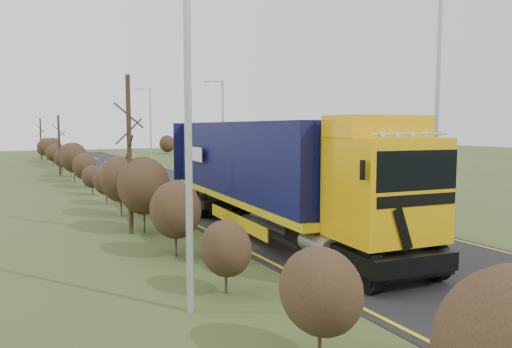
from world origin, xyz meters
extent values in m
plane|color=#33471E|center=(0.00, 0.00, 0.00)|extent=(160.00, 160.00, 0.00)
cube|color=black|center=(0.00, 10.00, 0.01)|extent=(8.00, 120.00, 0.02)
cube|color=#2E2B29|center=(6.50, 20.00, 0.01)|extent=(6.00, 18.00, 0.02)
cube|color=gold|center=(-3.70, 10.00, 0.03)|extent=(0.12, 116.00, 0.01)
cube|color=gold|center=(3.70, 10.00, 0.03)|extent=(0.12, 116.00, 0.01)
cube|color=silver|center=(0.00, -4.00, 0.03)|extent=(0.12, 3.00, 0.01)
cube|color=silver|center=(0.00, 4.00, 0.03)|extent=(0.12, 3.00, 0.01)
cube|color=silver|center=(0.00, 12.00, 0.03)|extent=(0.12, 3.00, 0.01)
cube|color=silver|center=(0.00, 20.00, 0.03)|extent=(0.12, 3.00, 0.01)
cube|color=silver|center=(0.00, 28.00, 0.03)|extent=(0.12, 3.00, 0.01)
cube|color=silver|center=(0.00, 36.00, 0.03)|extent=(0.12, 3.00, 0.01)
cube|color=silver|center=(0.00, 44.00, 0.03)|extent=(0.12, 3.00, 0.01)
cube|color=silver|center=(0.00, 52.00, 0.03)|extent=(0.12, 3.00, 0.01)
cube|color=silver|center=(0.00, 60.00, 0.03)|extent=(0.12, 3.00, 0.01)
ellipsoid|color=black|center=(-5.97, -8.00, 1.26)|extent=(1.34, 1.74, 1.54)
ellipsoid|color=black|center=(-6.02, -4.00, 1.14)|extent=(1.21, 1.57, 1.39)
ellipsoid|color=black|center=(-6.00, 0.00, 1.49)|extent=(1.58, 2.06, 1.82)
ellipsoid|color=black|center=(-5.98, 4.00, 1.84)|extent=(1.96, 2.55, 2.25)
ellipsoid|color=black|center=(-6.03, 8.00, 1.72)|extent=(1.83, 2.38, 2.10)
ellipsoid|color=black|center=(-5.95, 12.00, 1.28)|extent=(1.37, 1.78, 1.57)
ellipsoid|color=black|center=(-6.06, 16.00, 1.13)|extent=(1.20, 1.56, 1.38)
ellipsoid|color=black|center=(-5.92, 20.00, 1.46)|extent=(1.55, 2.02, 1.78)
ellipsoid|color=black|center=(-6.09, 24.00, 1.83)|extent=(1.95, 2.53, 2.24)
ellipsoid|color=black|center=(-5.90, 28.00, 1.74)|extent=(1.85, 2.41, 2.13)
ellipsoid|color=black|center=(-6.12, 32.00, 1.31)|extent=(1.40, 1.81, 1.61)
ellipsoid|color=black|center=(-5.87, 36.00, 1.12)|extent=(1.19, 1.55, 1.37)
ellipsoid|color=black|center=(-6.14, 40.00, 1.43)|extent=(1.52, 1.97, 1.75)
ellipsoid|color=black|center=(-5.84, 44.00, 1.81)|extent=(1.93, 2.51, 2.22)
ellipsoid|color=black|center=(-6.17, 48.00, 1.76)|extent=(1.88, 2.44, 2.16)
ellipsoid|color=black|center=(-5.82, 52.00, 1.34)|extent=(1.43, 1.85, 1.64)
ellipsoid|color=black|center=(-6.19, 56.00, 1.12)|extent=(1.19, 1.55, 1.37)
ellipsoid|color=black|center=(-5.80, 60.00, 1.40)|extent=(1.49, 1.93, 1.71)
cylinder|color=#332719|center=(-6.50, 4.00, 3.03)|extent=(0.18, 0.18, 6.05)
cylinder|color=#332719|center=(-6.50, 30.00, 2.53)|extent=(0.18, 0.18, 5.06)
cylinder|color=#332719|center=(-6.50, 52.00, 2.57)|extent=(0.18, 0.18, 5.15)
cube|color=black|center=(-1.75, -3.90, 0.73)|extent=(2.85, 4.98, 0.47)
cube|color=#D9A009|center=(-1.75, -4.84, 2.46)|extent=(2.77, 2.48, 2.72)
cube|color=black|center=(-1.75, -5.94, 0.58)|extent=(2.62, 0.31, 0.58)
cube|color=black|center=(-2.19, -6.00, 1.62)|extent=(0.63, 0.06, 1.13)
cube|color=black|center=(-1.32, -6.00, 1.62)|extent=(0.63, 0.06, 1.13)
cube|color=black|center=(-1.75, -5.97, 3.03)|extent=(2.46, 0.23, 0.99)
cube|color=black|center=(-1.75, -6.00, 2.30)|extent=(2.40, 0.20, 0.29)
cube|color=#D9A009|center=(-1.75, -4.47, 4.11)|extent=(2.71, 1.65, 0.59)
cylinder|color=silver|center=(-1.75, -5.73, 3.92)|extent=(2.30, 0.22, 0.06)
cube|color=black|center=(-3.25, -5.73, 3.09)|extent=(0.09, 0.13, 0.47)
cube|color=black|center=(-0.26, -5.73, 3.09)|extent=(0.09, 0.13, 0.47)
cylinder|color=gray|center=(-2.96, -3.48, 0.78)|extent=(0.68, 1.40, 0.59)
cylinder|color=gray|center=(-0.55, -3.48, 0.78)|extent=(0.68, 1.40, 0.59)
cube|color=yellow|center=(-1.75, 2.90, 1.29)|extent=(3.54, 13.34, 0.25)
cube|color=black|center=(-1.75, 2.90, 2.85)|extent=(3.49, 12.92, 2.88)
cube|color=#101045|center=(-1.75, 9.31, 2.85)|extent=(2.59, 0.24, 2.88)
cube|color=#101045|center=(-1.75, -3.50, 2.85)|extent=(2.59, 0.24, 2.88)
cube|color=black|center=(-1.75, 6.88, 0.68)|extent=(2.67, 3.93, 0.37)
cube|color=yellow|center=(-3.03, 1.86, 0.58)|extent=(0.46, 5.74, 0.47)
cube|color=yellow|center=(-0.48, 1.86, 0.58)|extent=(0.46, 5.74, 0.47)
cylinder|color=black|center=(-2.85, -5.57, 0.54)|extent=(0.41, 1.11, 1.09)
cylinder|color=black|center=(-0.66, -5.57, 0.54)|extent=(0.41, 1.11, 1.09)
cylinder|color=black|center=(-2.85, -2.96, 0.54)|extent=(0.41, 1.11, 1.09)
cylinder|color=black|center=(-0.66, -2.96, 0.54)|extent=(0.41, 1.11, 1.09)
cylinder|color=black|center=(-2.85, 5.94, 0.54)|extent=(0.41, 1.11, 1.09)
cylinder|color=black|center=(-0.66, 5.94, 0.54)|extent=(0.41, 1.11, 1.09)
cylinder|color=black|center=(-2.85, 6.99, 0.54)|extent=(0.41, 1.11, 1.09)
cylinder|color=black|center=(-0.66, 6.99, 0.54)|extent=(0.41, 1.11, 1.09)
cylinder|color=black|center=(-2.85, 8.03, 0.54)|extent=(0.41, 1.11, 1.09)
cylinder|color=black|center=(-0.66, 8.03, 0.54)|extent=(0.41, 1.11, 1.09)
imported|color=#A20822|center=(6.37, 14.22, 0.70)|extent=(2.66, 4.42, 1.41)
imported|color=#0B193E|center=(8.43, 20.33, 0.76)|extent=(2.02, 4.76, 1.53)
cylinder|color=#A1A3A6|center=(5.33, 0.12, 4.83)|extent=(0.18, 0.18, 9.67)
cylinder|color=#A1A3A6|center=(5.80, 23.70, 4.01)|extent=(0.18, 0.18, 8.02)
cylinder|color=#A1A3A6|center=(5.09, 23.70, 7.88)|extent=(1.43, 0.12, 0.12)
cube|color=#A1A3A6|center=(4.37, 23.70, 7.79)|extent=(0.40, 0.16, 0.12)
cylinder|color=#A1A3A6|center=(5.44, 45.13, 4.41)|extent=(0.18, 0.18, 8.82)
cylinder|color=#A1A3A6|center=(4.65, 45.13, 8.67)|extent=(1.57, 0.12, 0.12)
cube|color=#A1A3A6|center=(3.87, 45.13, 8.58)|extent=(0.44, 0.18, 0.14)
cylinder|color=#A1A3A6|center=(-7.20, -4.74, 4.77)|extent=(0.16, 0.16, 9.54)
cylinder|color=#A1A3A6|center=(5.08, 14.92, 1.07)|extent=(0.08, 0.08, 2.13)
cylinder|color=red|center=(5.08, 14.89, 2.13)|extent=(0.68, 0.04, 0.68)
cylinder|color=white|center=(5.08, 14.87, 2.13)|extent=(0.51, 0.02, 0.51)
cylinder|color=#A1A3A6|center=(5.80, 22.29, 0.69)|extent=(0.08, 0.08, 1.38)
cube|color=yellow|center=(5.80, 22.24, 1.48)|extent=(0.70, 0.04, 0.70)
camera|label=1|loc=(-10.79, -15.00, 4.10)|focal=35.00mm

